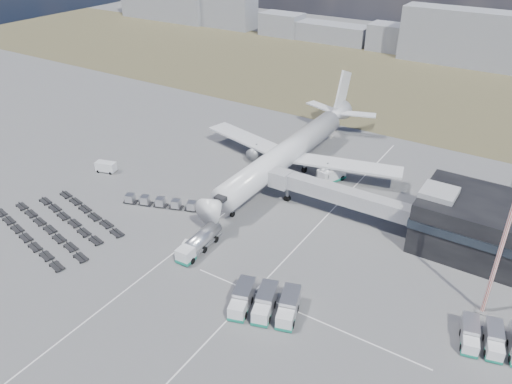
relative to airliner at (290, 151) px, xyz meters
The scene contains 16 objects.
ground 32.81m from the airliner, 90.00° to the right, with size 420.00×420.00×0.00m, color #565659.
grass_strip 77.80m from the airliner, 90.00° to the left, with size 420.00×90.00×0.01m, color #46402A.
lane_markings 31.41m from the airliner, 71.60° to the right, with size 47.12×110.00×0.01m.
terminal 48.51m from the airliner, ahead, with size 30.40×16.40×11.00m.
jet_bridge 19.89m from the airliner, 36.93° to the right, with size 30.30×3.80×7.05m.
airliner is the anchor object (origin of this frame).
skyline 120.79m from the airliner, 100.97° to the left, with size 320.19×23.37×24.69m.
fuel_tanker 36.10m from the airliner, 87.77° to the right, with size 3.28×11.03×3.53m.
pushback_tug 36.66m from the airliner, 90.27° to the right, with size 2.95×1.66×1.37m, color silver.
utility_van 43.34m from the airliner, 147.21° to the right, with size 4.73×2.14×2.49m, color silver.
catering_truck 11.11m from the airliner, ahead, with size 5.09×7.53×3.20m.
service_trucks_near 47.35m from the airliner, 65.25° to the right, with size 11.81×10.22×3.04m.
service_trucks_far 60.10m from the airliner, 31.88° to the right, with size 9.97×8.43×2.63m.
uld_row 32.21m from the airliner, 117.61° to the right, with size 16.10×7.16×1.81m.
baggage_dollies 52.53m from the airliner, 121.19° to the right, with size 29.37×19.76×0.74m.
floodlight_mast 54.69m from the airliner, 27.31° to the right, with size 2.21×1.79×23.20m.
Camera 1 is at (49.74, -60.06, 54.78)m, focal length 35.00 mm.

